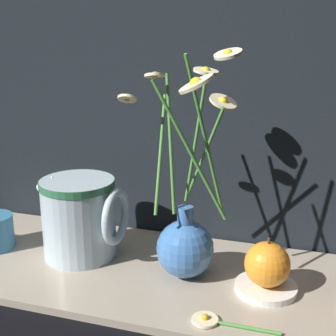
% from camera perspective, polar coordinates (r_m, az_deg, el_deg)
% --- Properties ---
extents(ground_plane, '(6.00, 6.00, 0.00)m').
position_cam_1_polar(ground_plane, '(0.78, -0.87, -13.21)').
color(ground_plane, black).
extents(shelf, '(0.79, 0.29, 0.01)m').
position_cam_1_polar(shelf, '(0.78, -0.87, -12.83)').
color(shelf, tan).
rests_on(shelf, ground_plane).
extents(vase_with_flowers, '(0.19, 0.22, 0.35)m').
position_cam_1_polar(vase_with_flowers, '(0.73, 2.23, -8.26)').
color(vase_with_flowers, '#3F72B7').
rests_on(vase_with_flowers, shelf).
extents(ceramic_pitcher, '(0.15, 0.13, 0.15)m').
position_cam_1_polar(ceramic_pitcher, '(0.81, -10.64, -5.63)').
color(ceramic_pitcher, silver).
rests_on(ceramic_pitcher, shelf).
extents(saucer_plate, '(0.09, 0.09, 0.01)m').
position_cam_1_polar(saucer_plate, '(0.73, 11.82, -14.08)').
color(saucer_plate, white).
rests_on(saucer_plate, shelf).
extents(orange_fruit, '(0.07, 0.07, 0.08)m').
position_cam_1_polar(orange_fruit, '(0.72, 12.00, -11.41)').
color(orange_fruit, orange).
rests_on(orange_fruit, saucer_plate).
extents(loose_daisy, '(0.12, 0.04, 0.01)m').
position_cam_1_polar(loose_daisy, '(0.66, 5.79, -18.11)').
color(loose_daisy, '#4C8E3D').
rests_on(loose_daisy, shelf).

